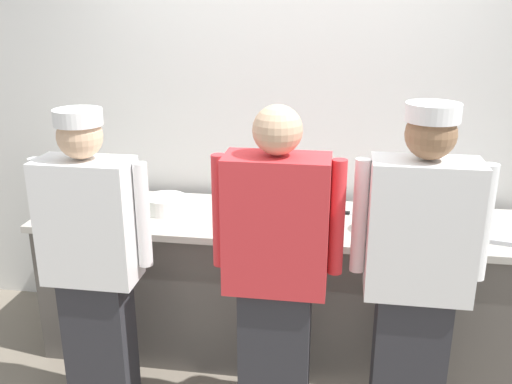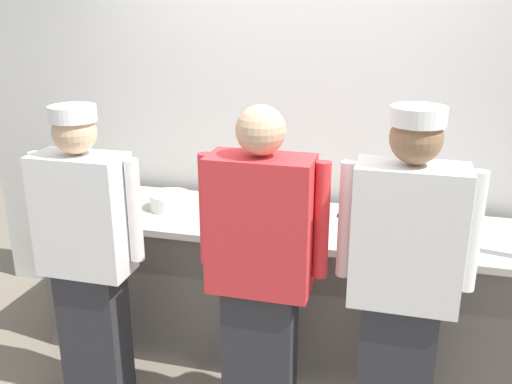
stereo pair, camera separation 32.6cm
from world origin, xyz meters
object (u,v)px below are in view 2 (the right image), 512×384
(chef_far_right, at_px, (403,282))
(plate_stack_rear, at_px, (170,201))
(plate_stack_front, at_px, (376,228))
(mixing_bowl_steel, at_px, (260,210))
(chefs_knife, at_px, (357,217))
(ramekin_red_sauce, at_px, (113,199))
(sheet_tray, at_px, (471,235))
(chef_center, at_px, (260,273))
(squeeze_bottle_primary, at_px, (114,202))
(ramekin_yellow_sauce, at_px, (144,191))
(chef_near_left, at_px, (87,254))

(chef_far_right, bearing_deg, plate_stack_rear, 154.75)
(plate_stack_front, relative_size, mixing_bowl_steel, 0.56)
(plate_stack_front, height_order, chefs_knife, plate_stack_front)
(chef_far_right, distance_m, ramekin_red_sauce, 1.92)
(plate_stack_rear, height_order, ramekin_red_sauce, plate_stack_rear)
(chef_far_right, height_order, chefs_knife, chef_far_right)
(chef_far_right, bearing_deg, sheet_tray, 62.39)
(plate_stack_front, xyz_separation_m, sheet_tray, (0.50, 0.11, -0.04))
(chef_far_right, xyz_separation_m, chefs_knife, (-0.28, 0.79, -0.02))
(plate_stack_rear, relative_size, chefs_knife, 0.91)
(plate_stack_rear, bearing_deg, sheet_tray, -0.10)
(chef_center, height_order, plate_stack_rear, chef_center)
(squeeze_bottle_primary, relative_size, ramekin_red_sauce, 1.95)
(chef_center, distance_m, ramekin_yellow_sauce, 1.37)
(chef_center, xyz_separation_m, plate_stack_front, (0.49, 0.60, 0.04))
(chef_near_left, relative_size, squeeze_bottle_primary, 8.43)
(sheet_tray, distance_m, chefs_knife, 0.64)
(plate_stack_rear, height_order, sheet_tray, plate_stack_rear)
(ramekin_red_sauce, bearing_deg, plate_stack_front, -4.39)
(chef_near_left, xyz_separation_m, chef_far_right, (1.57, 0.03, 0.04))
(chef_far_right, bearing_deg, squeeze_bottle_primary, 165.07)
(chef_far_right, distance_m, plate_stack_front, 0.57)
(chef_center, bearing_deg, chef_near_left, 179.17)
(plate_stack_front, distance_m, squeeze_bottle_primary, 1.51)
(chefs_knife, bearing_deg, chef_far_right, -70.49)
(squeeze_bottle_primary, height_order, ramekin_yellow_sauce, squeeze_bottle_primary)
(chef_near_left, xyz_separation_m, squeeze_bottle_primary, (-0.09, 0.48, 0.11))
(ramekin_yellow_sauce, xyz_separation_m, ramekin_red_sauce, (-0.13, -0.18, -0.00))
(plate_stack_front, relative_size, ramekin_yellow_sauce, 2.39)
(ramekin_yellow_sauce, bearing_deg, ramekin_red_sauce, -125.88)
(plate_stack_rear, bearing_deg, chefs_knife, 6.30)
(chef_near_left, xyz_separation_m, plate_stack_rear, (0.16, 0.70, 0.06))
(plate_stack_front, xyz_separation_m, chefs_knife, (-0.12, 0.24, -0.04))
(chef_center, bearing_deg, sheet_tray, 35.43)
(plate_stack_rear, height_order, mixing_bowl_steel, mixing_bowl_steel)
(plate_stack_rear, bearing_deg, plate_stack_front, -5.09)
(squeeze_bottle_primary, bearing_deg, chef_center, -25.81)
(plate_stack_rear, bearing_deg, chef_near_left, -103.17)
(chef_center, distance_m, chef_far_right, 0.65)
(mixing_bowl_steel, bearing_deg, sheet_tray, 2.59)
(chef_center, relative_size, ramekin_yellow_sauce, 19.93)
(ramekin_yellow_sauce, bearing_deg, chef_near_left, -83.11)
(squeeze_bottle_primary, height_order, chefs_knife, squeeze_bottle_primary)
(chef_far_right, bearing_deg, chefs_knife, 109.51)
(plate_stack_front, distance_m, sheet_tray, 0.51)
(squeeze_bottle_primary, bearing_deg, chef_far_right, -14.93)
(plate_stack_front, bearing_deg, squeeze_bottle_primary, -175.90)
(chef_near_left, bearing_deg, chefs_knife, 32.48)
(sheet_tray, bearing_deg, chef_center, -144.57)
(ramekin_yellow_sauce, relative_size, chefs_knife, 0.31)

